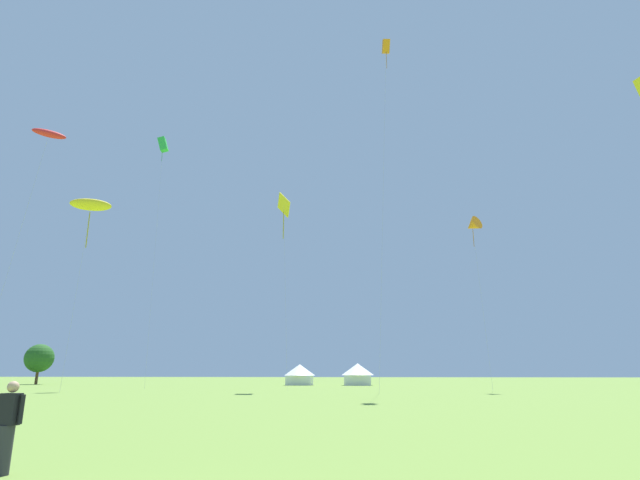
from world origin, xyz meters
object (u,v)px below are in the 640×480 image
at_px(person_spectator, 7,428).
at_px(festival_tent_left, 300,374).
at_px(kite_yellow_diamond, 284,207).
at_px(tree_distant_left, 39,358).
at_px(kite_yellow_parafoil, 91,205).
at_px(kite_orange_box, 386,48).
at_px(festival_tent_center, 358,373).
at_px(kite_orange_delta, 472,226).
at_px(kite_red_parafoil, 49,134).
at_px(kite_green_box, 163,145).

bearing_deg(person_spectator, festival_tent_left, 93.52).
relative_size(kite_yellow_diamond, tree_distant_left, 3.53).
bearing_deg(person_spectator, kite_yellow_parafoil, 120.08).
distance_m(kite_orange_box, festival_tent_left, 47.38).
xyz_separation_m(person_spectator, festival_tent_center, (4.51, 69.04, 0.90)).
distance_m(kite_orange_box, kite_orange_delta, 22.41).
height_order(kite_red_parafoil, festival_tent_left, kite_red_parafoil).
relative_size(kite_orange_box, kite_red_parafoil, 1.74).
relative_size(kite_green_box, tree_distant_left, 5.30).
xyz_separation_m(kite_yellow_diamond, festival_tent_center, (7.52, 22.91, -18.85)).
relative_size(kite_orange_delta, kite_yellow_diamond, 0.86).
xyz_separation_m(kite_yellow_diamond, kite_green_box, (-18.30, 6.41, 11.76)).
bearing_deg(kite_orange_delta, festival_tent_center, 122.97).
height_order(kite_yellow_parafoil, festival_tent_center, kite_yellow_parafoil).
xyz_separation_m(kite_yellow_parafoil, kite_green_box, (1.09, 13.86, 13.32)).
bearing_deg(kite_green_box, kite_yellow_parafoil, -94.51).
bearing_deg(kite_orange_box, festival_tent_center, 99.71).
relative_size(kite_orange_delta, tree_distant_left, 3.02).
distance_m(kite_orange_box, kite_yellow_parafoil, 36.73).
relative_size(kite_green_box, festival_tent_left, 7.15).
xyz_separation_m(kite_red_parafoil, person_spectator, (20.26, -27.67, -20.88)).
xyz_separation_m(person_spectator, tree_distant_left, (-47.00, 69.66, 3.23)).
relative_size(kite_yellow_parafoil, tree_distant_left, 3.14).
height_order(kite_orange_box, festival_tent_center, kite_orange_box).
xyz_separation_m(kite_orange_box, kite_red_parafoil, (-29.56, -13.41, -15.72)).
bearing_deg(kite_green_box, festival_tent_left, 44.06).
distance_m(kite_yellow_parafoil, festival_tent_left, 39.40).
distance_m(kite_yellow_diamond, person_spectator, 50.27).
bearing_deg(festival_tent_center, festival_tent_left, 180.00).
bearing_deg(person_spectator, kite_red_parafoil, 126.21).
height_order(kite_orange_delta, kite_yellow_parafoil, kite_yellow_parafoil).
xyz_separation_m(kite_green_box, festival_tent_left, (17.06, 16.51, -30.68)).
bearing_deg(festival_tent_center, person_spectator, -93.74).
relative_size(person_spectator, festival_tent_center, 0.36).
height_order(kite_yellow_parafoil, kite_yellow_diamond, kite_yellow_diamond).
bearing_deg(person_spectator, tree_distant_left, 124.01).
bearing_deg(kite_orange_box, kite_yellow_diamond, 157.69).
relative_size(kite_orange_box, festival_tent_center, 7.92).
bearing_deg(kite_yellow_diamond, kite_red_parafoil, -133.07).
distance_m(kite_green_box, person_spectator, 64.86).
relative_size(kite_red_parafoil, festival_tent_center, 4.56).
relative_size(kite_orange_delta, kite_green_box, 0.57).
bearing_deg(kite_orange_box, person_spectator, -102.76).
bearing_deg(kite_orange_delta, festival_tent_left, 136.49).
xyz_separation_m(kite_orange_box, kite_green_box, (-30.61, 11.46, -5.09)).
height_order(kite_orange_delta, festival_tent_center, kite_orange_delta).
xyz_separation_m(kite_red_parafoil, kite_yellow_diamond, (17.25, 18.45, -1.13)).
height_order(kite_orange_box, kite_green_box, kite_orange_box).
bearing_deg(festival_tent_left, festival_tent_center, -0.00).
bearing_deg(kite_green_box, kite_orange_box, -20.52).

